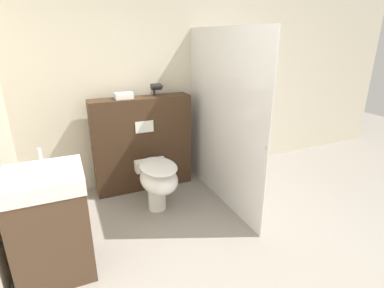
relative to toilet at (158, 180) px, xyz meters
name	(u,v)px	position (x,y,z in m)	size (l,w,h in m)	color
wall_back	(156,87)	(0.29, 0.90, 0.86)	(8.00, 0.06, 2.50)	beige
partition_panel	(143,144)	(0.02, 0.66, 0.20)	(1.21, 0.28, 1.18)	#3D2819
shower_glass	(222,120)	(0.77, 0.01, 0.59)	(0.04, 1.71, 1.96)	silver
toilet	(158,180)	(0.00, 0.00, 0.00)	(0.39, 0.66, 0.58)	white
sink_vanity	(51,224)	(-1.05, -0.53, 0.07)	(0.58, 0.53, 1.05)	#473323
hair_drier	(157,87)	(0.23, 0.67, 0.89)	(0.15, 0.08, 0.15)	black
folded_towel	(124,96)	(-0.17, 0.65, 0.82)	(0.20, 0.12, 0.07)	white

